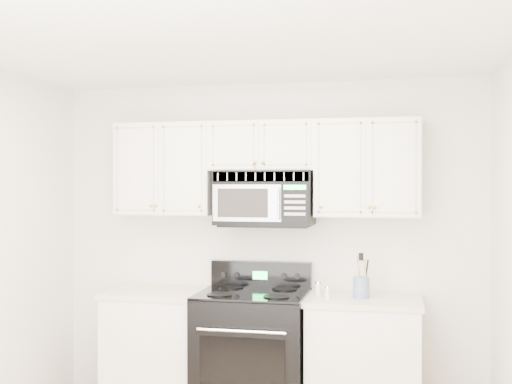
# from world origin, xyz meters

# --- Properties ---
(room) EXTENTS (3.51, 3.51, 2.61)m
(room) POSITION_xyz_m (0.00, 0.00, 1.30)
(room) COLOR olive
(room) RESTS_ON ground
(base_cabinet_left) EXTENTS (0.86, 0.65, 0.92)m
(base_cabinet_left) POSITION_xyz_m (-0.80, 1.44, 0.43)
(base_cabinet_left) COLOR white
(base_cabinet_left) RESTS_ON ground
(base_cabinet_right) EXTENTS (0.86, 0.65, 0.92)m
(base_cabinet_right) POSITION_xyz_m (0.80, 1.44, 0.43)
(base_cabinet_right) COLOR white
(base_cabinet_right) RESTS_ON ground
(range) EXTENTS (0.83, 0.75, 1.14)m
(range) POSITION_xyz_m (-0.05, 1.40, 0.48)
(range) COLOR black
(range) RESTS_ON ground
(upper_cabinets) EXTENTS (2.44, 0.37, 0.75)m
(upper_cabinets) POSITION_xyz_m (-0.00, 1.58, 1.93)
(upper_cabinets) COLOR white
(upper_cabinets) RESTS_ON ground
(microwave) EXTENTS (0.77, 0.43, 0.43)m
(microwave) POSITION_xyz_m (0.02, 1.55, 1.66)
(microwave) COLOR black
(microwave) RESTS_ON ground
(utensil_crock) EXTENTS (0.12, 0.12, 0.33)m
(utensil_crock) POSITION_xyz_m (0.78, 1.42, 1.00)
(utensil_crock) COLOR slate
(utensil_crock) RESTS_ON base_cabinet_right
(shaker_salt) EXTENTS (0.05, 0.05, 0.11)m
(shaker_salt) POSITION_xyz_m (0.46, 1.43, 0.98)
(shaker_salt) COLOR silver
(shaker_salt) RESTS_ON base_cabinet_right
(shaker_pepper) EXTENTS (0.04, 0.04, 0.10)m
(shaker_pepper) POSITION_xyz_m (0.54, 1.32, 0.97)
(shaker_pepper) COLOR silver
(shaker_pepper) RESTS_ON base_cabinet_right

